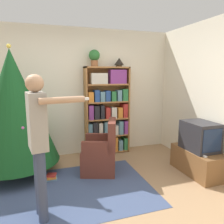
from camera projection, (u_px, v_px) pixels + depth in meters
ground_plane at (90, 204)px, 2.85m from camera, size 14.00×14.00×0.00m
wall_back at (68, 93)px, 4.48m from camera, size 8.00×0.10×2.60m
area_rug at (76, 190)px, 3.20m from camera, size 2.20×1.64×0.01m
bookshelf at (107, 112)px, 4.59m from camera, size 0.94×0.26×1.83m
tv_stand at (198, 161)px, 3.72m from camera, size 0.47×0.93×0.42m
television at (200, 136)px, 3.64m from camera, size 0.43×0.57×0.48m
game_remote at (204, 156)px, 3.38m from camera, size 0.04×0.12×0.02m
christmas_tree at (13, 107)px, 3.55m from camera, size 1.40×1.40×2.15m
armchair at (101, 154)px, 3.75m from camera, size 0.73×0.72×0.92m
standing_person at (39, 136)px, 2.43m from camera, size 0.67×0.46×1.68m
potted_plant at (94, 57)px, 4.33m from camera, size 0.22×0.22×0.33m
table_lamp at (119, 62)px, 4.51m from camera, size 0.20×0.20×0.18m
book_pile_near_tree at (51, 177)px, 3.51m from camera, size 0.20×0.16×0.09m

